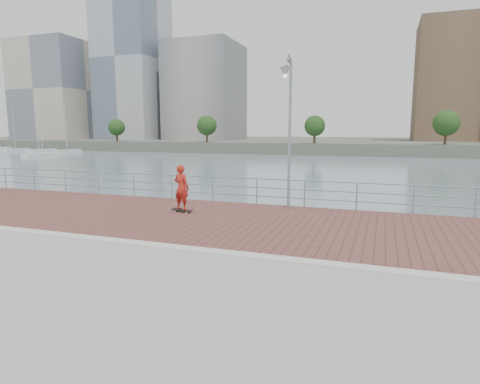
% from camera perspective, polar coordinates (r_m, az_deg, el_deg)
% --- Properties ---
extents(water, '(400.00, 400.00, 0.00)m').
position_cam_1_polar(water, '(11.21, -3.63, -18.45)').
color(water, slate).
rests_on(water, ground).
extents(brick_lane, '(40.00, 6.80, 0.02)m').
position_cam_1_polar(brick_lane, '(13.71, 2.26, -4.38)').
color(brick_lane, brown).
rests_on(brick_lane, seawall).
extents(curb, '(40.00, 0.40, 0.06)m').
position_cam_1_polar(curb, '(10.44, -3.74, -8.48)').
color(curb, '#B7B5AD').
rests_on(curb, seawall).
extents(far_shore, '(320.00, 95.00, 2.50)m').
position_cam_1_polar(far_shore, '(131.76, 18.05, 6.59)').
color(far_shore, '#4C5142').
rests_on(far_shore, ground).
extents(guardrail, '(39.06, 0.06, 1.13)m').
position_cam_1_polar(guardrail, '(16.80, 5.75, 0.38)').
color(guardrail, '#8C9EA8').
rests_on(guardrail, brick_lane).
extents(street_lamp, '(0.41, 1.21, 5.69)m').
position_cam_1_polar(street_lamp, '(15.66, 6.80, 12.04)').
color(street_lamp, gray).
rests_on(street_lamp, brick_lane).
extents(skateboard, '(0.90, 0.36, 0.10)m').
position_cam_1_polar(skateboard, '(15.56, -8.25, -2.56)').
color(skateboard, black).
rests_on(skateboard, brick_lane).
extents(skateboarder, '(0.69, 0.51, 1.74)m').
position_cam_1_polar(skateboarder, '(15.41, -8.32, 0.63)').
color(skateboarder, '#A92116').
rests_on(skateboarder, skateboard).
extents(shoreline_trees, '(169.21, 5.03, 6.71)m').
position_cam_1_polar(shoreline_trees, '(87.50, 30.06, 8.32)').
color(shoreline_trees, '#473323').
rests_on(shoreline_trees, far_shore).
extents(marina, '(35.64, 26.80, 10.95)m').
position_cam_1_polar(marina, '(109.68, -30.77, 5.07)').
color(marina, silver).
rests_on(marina, water).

